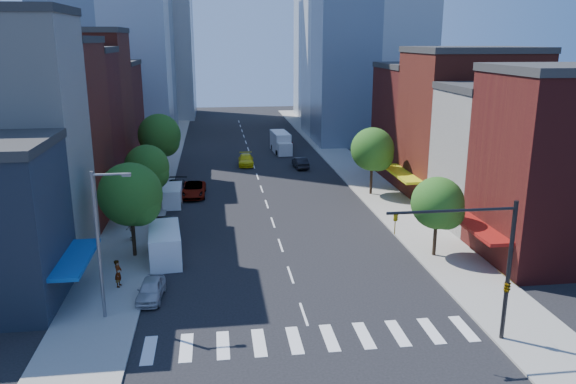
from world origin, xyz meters
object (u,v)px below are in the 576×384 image
object	(u,v)px
parked_car_front	(151,289)
pedestrian_near	(118,273)
parked_car_third	(193,189)
traffic_car_oncoming	(300,163)
pedestrian_far	(131,229)
traffic_car_far	(287,142)
parked_car_second	(165,228)
parked_car_rear	(175,189)
taxi	(246,160)
cargo_van_far	(173,196)
cargo_van_near	(165,245)
box_truck	(281,143)

from	to	relation	value
parked_car_front	pedestrian_near	bearing A→B (deg)	145.06
parked_car_front	parked_car_third	world-z (taller)	parked_car_third
traffic_car_oncoming	pedestrian_far	xyz separation A→B (m)	(-18.20, -25.48, 0.40)
parked_car_front	traffic_car_far	distance (m)	55.08
parked_car_front	traffic_car_oncoming	bearing A→B (deg)	71.47
parked_car_second	parked_car_rear	world-z (taller)	parked_car_rear
parked_car_rear	traffic_car_far	world-z (taller)	parked_car_rear
taxi	traffic_car_far	distance (m)	15.32
parked_car_rear	traffic_car_oncoming	size ratio (longest dim) A/B	1.28
parked_car_third	pedestrian_far	size ratio (longest dim) A/B	2.82
traffic_car_oncoming	traffic_car_far	distance (m)	16.14
pedestrian_far	traffic_car_oncoming	bearing A→B (deg)	137.29
pedestrian_near	parked_car_rear	bearing A→B (deg)	5.22
cargo_van_far	pedestrian_far	size ratio (longest dim) A/B	2.34
parked_car_front	traffic_car_far	xyz separation A→B (m)	(15.76, 52.78, -0.01)
parked_car_second	pedestrian_near	distance (m)	10.50
parked_car_second	cargo_van_far	world-z (taller)	cargo_van_far
pedestrian_far	taxi	bearing A→B (deg)	151.04
parked_car_rear	taxi	size ratio (longest dim) A/B	1.14
parked_car_third	cargo_van_far	world-z (taller)	cargo_van_far
parked_car_front	parked_car_third	xyz separation A→B (m)	(2.00, 24.59, 0.10)
cargo_van_far	parked_car_second	bearing A→B (deg)	-90.55
parked_car_third	cargo_van_near	distance (m)	18.00
taxi	box_truck	size ratio (longest dim) A/B	0.66
parked_car_third	box_truck	bearing A→B (deg)	63.32
box_truck	pedestrian_near	bearing A→B (deg)	-113.44
taxi	cargo_van_far	bearing A→B (deg)	-113.26
parked_car_second	traffic_car_oncoming	xyz separation A→B (m)	(15.45, 24.51, -0.04)
box_truck	pedestrian_near	distance (m)	48.54
parked_car_third	pedestrian_near	distance (m)	23.10
box_truck	cargo_van_near	bearing A→B (deg)	-112.19
parked_car_third	box_truck	world-z (taller)	box_truck
cargo_van_near	cargo_van_far	distance (m)	14.95
parked_car_rear	pedestrian_near	world-z (taller)	pedestrian_near
traffic_car_far	pedestrian_far	xyz separation A→B (m)	(-18.51, -41.63, 0.47)
parked_car_second	pedestrian_near	size ratio (longest dim) A/B	2.43
parked_car_second	box_truck	size ratio (longest dim) A/B	0.62
parked_car_third	box_truck	distance (m)	26.00
traffic_car_oncoming	box_truck	xyz separation A→B (m)	(-1.24, 10.90, 0.68)
parked_car_second	parked_car_rear	distance (m)	12.66
parked_car_second	cargo_van_far	size ratio (longest dim) A/B	1.02
parked_car_second	pedestrian_near	bearing A→B (deg)	-103.37
taxi	traffic_car_oncoming	distance (m)	7.44
traffic_car_oncoming	traffic_car_far	xyz separation A→B (m)	(0.31, 16.14, -0.07)
traffic_car_far	taxi	bearing A→B (deg)	57.92
parked_car_second	traffic_car_far	distance (m)	43.60
parked_car_second	box_truck	bearing A→B (deg)	67.53
parked_car_third	cargo_van_far	bearing A→B (deg)	-122.50
pedestrian_far	cargo_van_near	bearing A→B (deg)	27.98
parked_car_second	parked_car_third	world-z (taller)	parked_car_second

